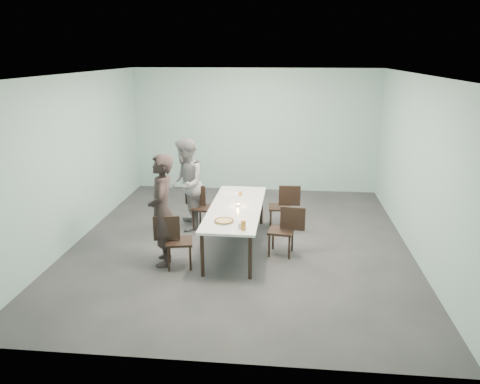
# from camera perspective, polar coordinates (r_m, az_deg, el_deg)

# --- Properties ---
(ground) EXTENTS (7.00, 7.00, 0.00)m
(ground) POSITION_cam_1_polar(r_m,az_deg,el_deg) (8.65, 0.09, -6.11)
(ground) COLOR #333335
(ground) RESTS_ON ground
(room_shell) EXTENTS (6.02, 7.02, 3.01)m
(room_shell) POSITION_cam_1_polar(r_m,az_deg,el_deg) (8.09, 0.09, 7.24)
(room_shell) COLOR #9EC8C4
(room_shell) RESTS_ON ground
(table) EXTENTS (0.93, 2.61, 0.75)m
(table) POSITION_cam_1_polar(r_m,az_deg,el_deg) (8.22, -0.51, -2.19)
(table) COLOR white
(table) RESTS_ON ground
(chair_near_left) EXTENTS (0.64, 0.50, 0.87)m
(chair_near_left) POSITION_cam_1_polar(r_m,az_deg,el_deg) (7.59, -8.05, -5.55)
(chair_near_left) COLOR black
(chair_near_left) RESTS_ON ground
(chair_far_left) EXTENTS (0.65, 0.50, 0.87)m
(chair_far_left) POSITION_cam_1_polar(r_m,az_deg,el_deg) (9.19, -4.82, -1.46)
(chair_far_left) COLOR black
(chair_far_left) RESTS_ON ground
(chair_near_right) EXTENTS (0.64, 0.48, 0.87)m
(chair_near_right) POSITION_cam_1_polar(r_m,az_deg,el_deg) (7.99, 5.63, -4.31)
(chair_near_right) COLOR black
(chair_near_right) RESTS_ON ground
(chair_far_right) EXTENTS (0.62, 0.44, 0.87)m
(chair_far_right) POSITION_cam_1_polar(r_m,az_deg,el_deg) (9.20, 5.35, -1.45)
(chair_far_right) COLOR black
(chair_far_right) RESTS_ON ground
(diner_near) EXTENTS (0.56, 0.74, 1.84)m
(diner_near) POSITION_cam_1_polar(r_m,az_deg,el_deg) (7.60, -9.49, -2.21)
(diner_near) COLOR black
(diner_near) RESTS_ON ground
(diner_far) EXTENTS (0.85, 1.00, 1.80)m
(diner_far) POSITION_cam_1_polar(r_m,az_deg,el_deg) (9.10, -6.64, 0.93)
(diner_far) COLOR gray
(diner_far) RESTS_ON ground
(pizza) EXTENTS (0.34, 0.34, 0.04)m
(pizza) POSITION_cam_1_polar(r_m,az_deg,el_deg) (7.47, -1.96, -3.55)
(pizza) COLOR white
(pizza) RESTS_ON table
(side_plate) EXTENTS (0.18, 0.18, 0.01)m
(side_plate) POSITION_cam_1_polar(r_m,az_deg,el_deg) (7.57, 0.09, -3.36)
(side_plate) COLOR white
(side_plate) RESTS_ON table
(beer_glass) EXTENTS (0.08, 0.08, 0.15)m
(beer_glass) POSITION_cam_1_polar(r_m,az_deg,el_deg) (7.12, 0.42, -4.09)
(beer_glass) COLOR orange
(beer_glass) RESTS_ON table
(water_tumbler) EXTENTS (0.08, 0.08, 0.09)m
(water_tumbler) POSITION_cam_1_polar(r_m,az_deg,el_deg) (7.20, 0.06, -4.11)
(water_tumbler) COLOR silver
(water_tumbler) RESTS_ON table
(tealight) EXTENTS (0.06, 0.06, 0.05)m
(tealight) POSITION_cam_1_polar(r_m,az_deg,el_deg) (8.21, -0.25, -1.64)
(tealight) COLOR silver
(tealight) RESTS_ON table
(amber_tumbler) EXTENTS (0.07, 0.07, 0.08)m
(amber_tumbler) POSITION_cam_1_polar(r_m,az_deg,el_deg) (8.82, 0.05, -0.21)
(amber_tumbler) COLOR orange
(amber_tumbler) RESTS_ON table
(menu) EXTENTS (0.30, 0.22, 0.01)m
(menu) POSITION_cam_1_polar(r_m,az_deg,el_deg) (8.97, -1.00, -0.17)
(menu) COLOR silver
(menu) RESTS_ON table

